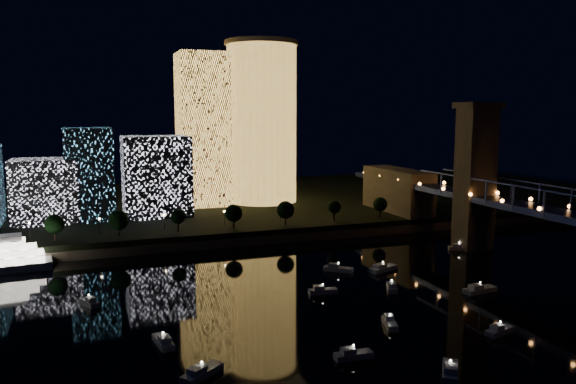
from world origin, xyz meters
The scene contains 9 objects.
ground centered at (0.00, 0.00, 0.00)m, with size 520.00×520.00×0.00m, color black.
far_bank centered at (0.00, 160.00, 2.50)m, with size 420.00×160.00×5.00m, color black.
seawall centered at (0.00, 82.00, 1.50)m, with size 420.00×6.00×3.00m, color #6B5E4C.
tower_cylindrical centered at (18.87, 145.42, 42.28)m, with size 34.00×34.00×74.30m.
tower_rectangular centered at (-9.19, 145.22, 39.01)m, with size 21.38×21.38×68.02m, color #EFB04C.
midrise_blocks centered at (-63.94, 125.56, 20.44)m, with size 91.62×24.52×35.88m.
motorboats centered at (1.52, 10.35, 0.81)m, with size 125.39×83.58×2.78m.
esplanade_trees centered at (-31.92, 88.00, 10.47)m, with size 165.65×6.85×8.92m.
street_lamps centered at (-34.00, 94.00, 9.02)m, with size 132.70×0.70×5.65m.
Camera 1 is at (-59.59, -106.61, 45.97)m, focal length 35.00 mm.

